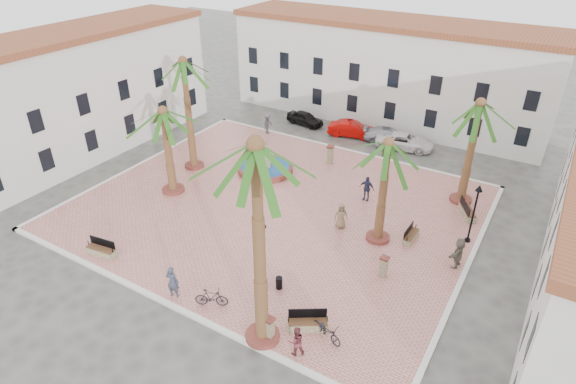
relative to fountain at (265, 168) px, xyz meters
name	(u,v)px	position (x,y,z in m)	size (l,w,h in m)	color
ground	(276,208)	(3.51, -4.01, -0.45)	(120.00, 120.00, 0.00)	#56544F
plaza	(276,207)	(3.51, -4.01, -0.38)	(26.00, 22.00, 0.15)	tan
kerb_n	(344,149)	(3.51, 6.99, -0.37)	(26.30, 0.30, 0.16)	silver
kerb_s	(164,302)	(3.51, -15.01, -0.37)	(26.30, 0.30, 0.16)	silver
kerb_e	(466,269)	(16.51, -4.01, -0.37)	(0.30, 22.30, 0.16)	silver
kerb_w	(142,163)	(-9.49, -4.01, -0.37)	(0.30, 22.30, 0.16)	silver
building_north	(387,70)	(3.51, 15.99, 4.31)	(30.40, 7.40, 9.50)	silver
building_west	(80,93)	(-15.48, -4.01, 4.56)	(6.40, 24.40, 10.00)	silver
fountain	(265,168)	(0.00, 0.00, 0.00)	(4.33, 4.33, 2.24)	brown
palm_nw	(184,72)	(-5.34, -2.28, 7.35)	(4.91, 4.91, 8.87)	brown
palm_sw	(164,122)	(-4.06, -6.07, 5.08)	(5.17, 5.17, 6.55)	brown
palm_s	(256,168)	(9.36, -14.41, 8.86)	(5.39, 5.39, 10.54)	brown
palm_e	(387,155)	(11.04, -3.95, 5.50)	(4.81, 4.81, 6.92)	brown
palm_ne	(478,115)	(14.31, 3.44, 6.11)	(4.98, 4.98, 7.58)	brown
bench_s	(101,250)	(-2.46, -13.96, -0.02)	(1.97, 0.85, 1.01)	gray
bench_se	(308,324)	(10.93, -12.77, -0.01)	(2.02, 1.59, 1.06)	gray
bench_e	(411,236)	(12.82, -2.97, -0.05)	(0.55, 1.70, 0.89)	gray
bench_ne	(467,212)	(15.17, 1.62, -0.01)	(1.52, 2.04, 1.05)	gray
lamppost_s	(262,242)	(7.33, -11.25, 2.60)	(0.47, 0.47, 4.29)	black
lamppost_e	(476,204)	(15.91, -1.30, 2.41)	(0.44, 0.44, 4.01)	black
bollard_se	(270,329)	(9.71, -14.30, 0.38)	(0.49, 0.49, 1.31)	gray
bollard_n	(330,154)	(3.71, 3.92, 0.48)	(0.64, 0.64, 1.52)	gray
bollard_e	(384,266)	(12.62, -7.13, 0.37)	(0.48, 0.48, 1.29)	gray
litter_bin	(279,283)	(8.17, -11.01, 0.05)	(0.37, 0.37, 0.71)	black
cyclist_a	(173,282)	(3.72, -14.41, 0.66)	(0.70, 0.46, 1.92)	#343B4B
bicycle_a	(327,331)	(12.00, -12.85, 0.18)	(0.65, 1.85, 0.97)	black
cyclist_b	(296,341)	(11.23, -14.41, 0.49)	(0.77, 0.60, 1.58)	maroon
bicycle_b	(211,298)	(5.90, -13.94, 0.22)	(0.49, 1.75, 1.05)	black
pedestrian_fountain_a	(341,216)	(8.48, -4.00, 0.58)	(0.86, 0.56, 1.77)	#856F50
pedestrian_fountain_b	(367,188)	(8.50, 0.07, 0.62)	(1.08, 0.45, 1.84)	#2A3050
pedestrian_north	(268,124)	(-3.94, 6.39, 0.66)	(1.25, 0.72, 1.93)	#4E4D53
pedestrian_east	(458,253)	(15.91, -4.12, 0.65)	(1.76, 0.56, 1.90)	#686052
car_black	(305,118)	(-2.24, 10.36, 0.18)	(1.51, 3.75, 1.28)	black
car_red	(352,129)	(2.81, 10.08, 0.25)	(1.49, 4.27, 1.41)	#B70703
car_silver	(389,135)	(6.14, 10.66, 0.19)	(1.80, 4.42, 1.28)	#A8A6AF
car_white	(405,141)	(7.83, 10.04, 0.23)	(2.26, 4.91, 1.36)	white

